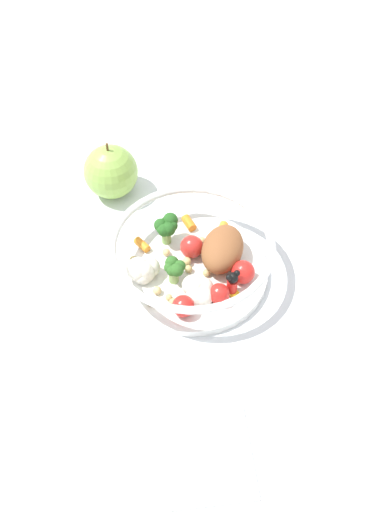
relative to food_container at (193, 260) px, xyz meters
The scene contains 4 objects.
ground_plane 0.03m from the food_container, 31.03° to the left, with size 2.40×2.40×0.00m, color white.
food_container is the anchor object (origin of this frame).
loose_apple 0.20m from the food_container, 27.40° to the left, with size 0.08×0.08×0.09m.
folded_napkin 0.25m from the food_container, behind, with size 0.11×0.13×0.01m, color white.
Camera 1 is at (-0.46, 0.07, 0.59)m, focal length 38.59 mm.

